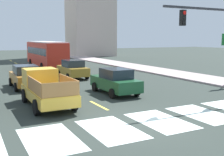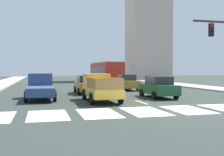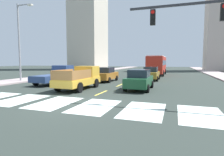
% 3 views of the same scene
% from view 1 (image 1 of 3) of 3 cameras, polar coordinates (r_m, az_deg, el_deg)
% --- Properties ---
extents(ground_plane, '(160.00, 160.00, 0.00)m').
position_cam_1_polar(ground_plane, '(12.54, 5.04, -9.44)').
color(ground_plane, '#2B332F').
extents(sidewalk_right, '(3.83, 110.00, 0.15)m').
position_cam_1_polar(sidewalk_right, '(34.18, 6.92, 1.89)').
color(sidewalk_right, '#A39291').
rests_on(sidewalk_right, ground).
extents(crosswalk_stripe_2, '(1.97, 3.44, 0.01)m').
position_cam_1_polar(crosswalk_stripe_2, '(11.06, -12.52, -12.03)').
color(crosswalk_stripe_2, silver).
rests_on(crosswalk_stripe_2, ground).
extents(crosswalk_stripe_3, '(1.97, 3.44, 0.01)m').
position_cam_1_polar(crosswalk_stripe_3, '(11.93, -0.28, -10.32)').
color(crosswalk_stripe_3, silver).
rests_on(crosswalk_stripe_3, ground).
extents(crosswalk_stripe_4, '(1.97, 3.44, 0.01)m').
position_cam_1_polar(crosswalk_stripe_4, '(13.24, 9.81, -8.55)').
color(crosswalk_stripe_4, silver).
rests_on(crosswalk_stripe_4, ground).
extents(crosswalk_stripe_5, '(1.97, 3.44, 0.01)m').
position_cam_1_polar(crosswalk_stripe_5, '(14.89, 17.80, -6.94)').
color(crosswalk_stripe_5, silver).
rests_on(crosswalk_stripe_5, ground).
extents(lane_dash_0, '(0.16, 2.40, 0.01)m').
position_cam_1_polar(lane_dash_0, '(15.93, -2.72, -5.57)').
color(lane_dash_0, yellow).
rests_on(lane_dash_0, ground).
extents(lane_dash_1, '(0.16, 2.40, 0.01)m').
position_cam_1_polar(lane_dash_1, '(20.48, -8.57, -2.56)').
color(lane_dash_1, yellow).
rests_on(lane_dash_1, ground).
extents(lane_dash_2, '(0.16, 2.40, 0.01)m').
position_cam_1_polar(lane_dash_2, '(25.20, -12.25, -0.64)').
color(lane_dash_2, yellow).
rests_on(lane_dash_2, ground).
extents(lane_dash_3, '(0.16, 2.40, 0.01)m').
position_cam_1_polar(lane_dash_3, '(30.01, -14.75, 0.67)').
color(lane_dash_3, yellow).
rests_on(lane_dash_3, ground).
extents(lane_dash_4, '(0.16, 2.40, 0.01)m').
position_cam_1_polar(lane_dash_4, '(34.88, -16.56, 1.62)').
color(lane_dash_4, yellow).
rests_on(lane_dash_4, ground).
extents(lane_dash_5, '(0.16, 2.40, 0.01)m').
position_cam_1_polar(lane_dash_5, '(39.78, -17.93, 2.33)').
color(lane_dash_5, yellow).
rests_on(lane_dash_5, ground).
extents(lane_dash_6, '(0.16, 2.40, 0.01)m').
position_cam_1_polar(lane_dash_6, '(44.70, -19.00, 2.89)').
color(lane_dash_6, yellow).
rests_on(lane_dash_6, ground).
extents(lane_dash_7, '(0.16, 2.40, 0.01)m').
position_cam_1_polar(lane_dash_7, '(49.64, -19.85, 3.33)').
color(lane_dash_7, yellow).
rests_on(lane_dash_7, ground).
extents(pickup_stakebed, '(2.18, 5.20, 1.96)m').
position_cam_1_polar(pickup_stakebed, '(16.34, -13.36, -2.09)').
color(pickup_stakebed, gold).
rests_on(pickup_stakebed, ground).
extents(city_bus, '(2.72, 10.80, 3.32)m').
position_cam_1_polar(city_bus, '(35.69, -13.27, 5.02)').
color(city_bus, '#B2291C').
rests_on(city_bus, ground).
extents(sedan_mid, '(2.02, 4.40, 1.72)m').
position_cam_1_polar(sedan_mid, '(26.78, -8.00, 1.83)').
color(sedan_mid, olive).
rests_on(sedan_mid, ground).
extents(sedan_far, '(2.02, 4.40, 1.72)m').
position_cam_1_polar(sedan_far, '(19.10, 0.65, -0.63)').
color(sedan_far, '#194A2A').
rests_on(sedan_far, ground).
extents(sedan_near_left, '(2.02, 4.40, 1.72)m').
position_cam_1_polar(sedan_near_left, '(22.35, -17.18, 0.29)').
color(sedan_near_left, '#A86A26').
rests_on(sedan_near_left, ground).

